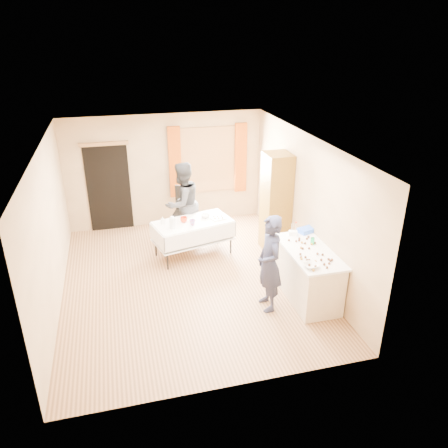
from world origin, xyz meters
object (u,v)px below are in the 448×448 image
object	(u,v)px
counter	(307,274)
woman	(183,204)
party_table	(193,235)
cabinet	(276,203)
chair	(184,220)
girl	(269,264)

from	to	relation	value
counter	woman	size ratio (longest dim) A/B	0.85
party_table	woman	size ratio (longest dim) A/B	0.95
cabinet	counter	xyz separation A→B (m)	(-0.10, -1.86, -0.58)
chair	woman	bearing A→B (deg)	-78.49
party_table	girl	xyz separation A→B (m)	(0.85, -2.15, 0.38)
party_table	girl	world-z (taller)	girl
woman	cabinet	bearing A→B (deg)	122.31
party_table	chair	size ratio (longest dim) A/B	1.57
party_table	girl	bearing A→B (deg)	-82.38
chair	girl	size ratio (longest dim) A/B	0.66
party_table	woman	bearing A→B (deg)	84.00
counter	girl	size ratio (longest dim) A/B	0.93
cabinet	girl	size ratio (longest dim) A/B	1.26
cabinet	girl	bearing A→B (deg)	-113.20
party_table	chair	distance (m)	1.07
counter	girl	world-z (taller)	girl
cabinet	party_table	xyz separation A→B (m)	(-1.70, 0.16, -0.59)
girl	party_table	bearing A→B (deg)	-158.71
cabinet	woman	world-z (taller)	cabinet
cabinet	counter	world-z (taller)	cabinet
cabinet	chair	bearing A→B (deg)	144.28
counter	party_table	xyz separation A→B (m)	(-1.60, 2.02, -0.01)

